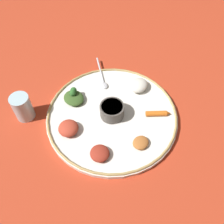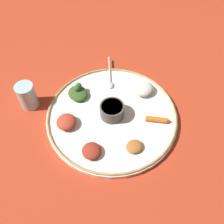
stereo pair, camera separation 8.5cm
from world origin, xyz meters
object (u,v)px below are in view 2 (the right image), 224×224
object	(u,v)px
spoon	(110,77)
greens_pile	(78,92)
carrot_near_spoon	(158,120)
drinking_glass	(28,97)
center_bowl	(112,110)

from	to	relation	value
spoon	greens_pile	distance (m)	0.14
carrot_near_spoon	drinking_glass	size ratio (longest dim) A/B	0.88
drinking_glass	spoon	bearing A→B (deg)	-32.64
spoon	carrot_near_spoon	distance (m)	0.26
center_bowl	drinking_glass	bearing A→B (deg)	113.92
carrot_near_spoon	drinking_glass	world-z (taller)	drinking_glass
center_bowl	spoon	world-z (taller)	center_bowl
center_bowl	drinking_glass	world-z (taller)	drinking_glass
greens_pile	drinking_glass	bearing A→B (deg)	135.69
spoon	carrot_near_spoon	xyz separation A→B (m)	(-0.07, -0.25, 0.01)
center_bowl	greens_pile	world-z (taller)	center_bowl
center_bowl	greens_pile	bearing A→B (deg)	88.37
center_bowl	carrot_near_spoon	bearing A→B (deg)	-65.30
center_bowl	greens_pile	xyz separation A→B (m)	(0.00, 0.15, -0.01)
spoon	carrot_near_spoon	size ratio (longest dim) A/B	1.74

